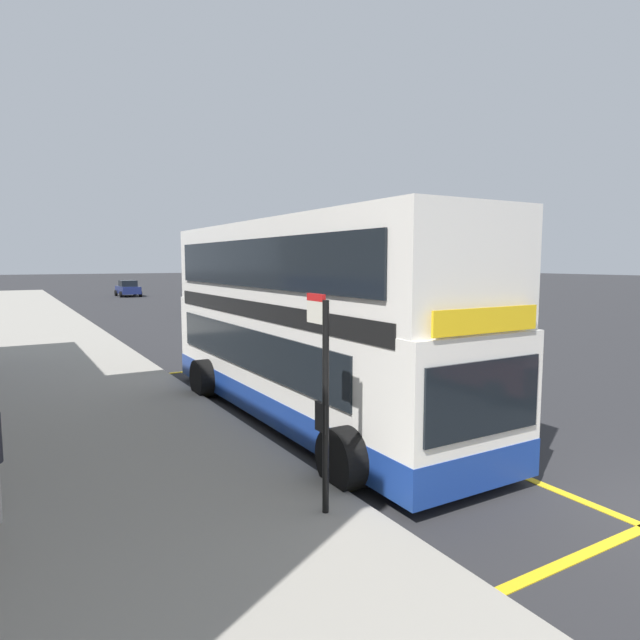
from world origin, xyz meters
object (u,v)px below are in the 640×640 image
at_px(bus_stop_sign, 323,388).
at_px(parked_car_black_behind, 224,302).
at_px(double_decker_bus, 305,327).
at_px(parked_car_navy_across, 128,288).

distance_m(bus_stop_sign, parked_car_black_behind, 30.50).
bearing_deg(parked_car_black_behind, double_decker_bus, -109.16).
relative_size(double_decker_bus, parked_car_black_behind, 2.52).
bearing_deg(bus_stop_sign, parked_car_navy_across, 81.71).
bearing_deg(parked_car_navy_across, bus_stop_sign, -99.12).
relative_size(double_decker_bus, bus_stop_sign, 3.57).
height_order(bus_stop_sign, parked_car_navy_across, bus_stop_sign).
xyz_separation_m(double_decker_bus, bus_stop_sign, (-2.18, -4.47, -0.21)).
distance_m(bus_stop_sign, parked_car_navy_across, 51.50).
bearing_deg(double_decker_bus, parked_car_navy_across, 83.57).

